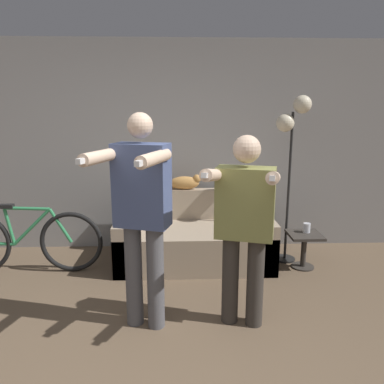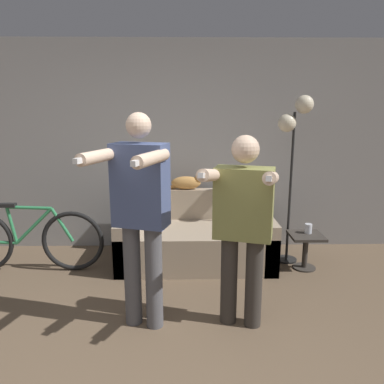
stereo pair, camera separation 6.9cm
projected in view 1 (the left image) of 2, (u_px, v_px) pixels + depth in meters
wall_back at (155, 147)px, 4.70m from camera, size 10.00×0.05×2.60m
couch at (194, 240)px, 4.40m from camera, size 1.77×0.91×0.80m
person_left at (142, 209)px, 2.92m from camera, size 0.61×0.77×1.76m
person_right at (244, 219)px, 2.97m from camera, size 0.65×0.77×1.59m
cat at (185, 183)px, 4.60m from camera, size 0.49×0.14×0.19m
floor_lamp at (293, 130)px, 4.17m from camera, size 0.38×0.25×1.92m
side_table at (304, 244)px, 4.23m from camera, size 0.36×0.36×0.40m
cup at (307, 228)px, 4.24m from camera, size 0.08×0.08×0.11m
bicycle at (25, 241)px, 4.09m from camera, size 1.68×0.07×0.78m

